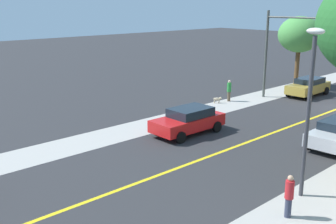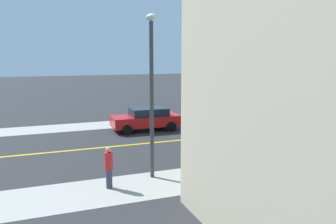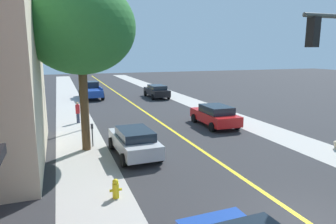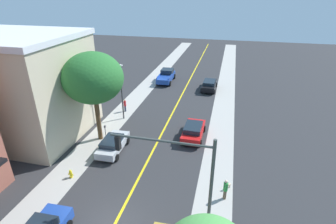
{
  "view_description": "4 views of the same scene",
  "coord_description": "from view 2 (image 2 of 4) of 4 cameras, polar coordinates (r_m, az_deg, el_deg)",
  "views": [
    {
      "loc": [
        -12.48,
        28.48,
        7.32
      ],
      "look_at": [
        2.59,
        14.52,
        1.83
      ],
      "focal_mm": 43.68,
      "sensor_mm": 36.0,
      "label": 1
    },
    {
      "loc": [
        -17.93,
        18.82,
        4.9
      ],
      "look_at": [
        0.81,
        11.67,
        1.58
      ],
      "focal_mm": 36.41,
      "sensor_mm": 36.0,
      "label": 2
    },
    {
      "loc": [
        -7.02,
        -6.55,
        5.21
      ],
      "look_at": [
        0.26,
        13.66,
        0.96
      ],
      "focal_mm": 32.58,
      "sensor_mm": 36.0,
      "label": 3
    },
    {
      "loc": [
        6.19,
        -10.78,
        13.82
      ],
      "look_at": [
        0.13,
        14.49,
        1.5
      ],
      "focal_mm": 27.91,
      "sensor_mm": 36.0,
      "label": 4
    }
  ],
  "objects": [
    {
      "name": "ground_plane",
      "position": [
        26.45,
        25.04,
        -2.17
      ],
      "size": [
        140.0,
        140.0,
        0.0
      ],
      "primitive_type": "plane",
      "color": "#2D2D30"
    },
    {
      "name": "sidewalk_right",
      "position": [
        30.87,
        17.01,
        -0.14
      ],
      "size": [
        2.7,
        126.0,
        0.01
      ],
      "primitive_type": "cube",
      "color": "#ADA8A0",
      "rests_on": "ground"
    },
    {
      "name": "road_centerline_stripe",
      "position": [
        26.45,
        25.04,
        -2.17
      ],
      "size": [
        0.2,
        126.0,
        0.0
      ],
      "primitive_type": "cube",
      "color": "yellow",
      "rests_on": "ground"
    },
    {
      "name": "street_tree_left_near",
      "position": [
        15.15,
        16.04,
        14.74
      ],
      "size": [
        5.6,
        5.6,
        8.81
      ],
      "color": "brown",
      "rests_on": "ground"
    },
    {
      "name": "street_tree_right_corner",
      "position": [
        33.4,
        23.25,
        8.23
      ],
      "size": [
        3.67,
        3.67,
        6.25
      ],
      "color": "brown",
      "rests_on": "ground"
    },
    {
      "name": "parking_meter",
      "position": [
        15.66,
        13.05,
        -5.8
      ],
      "size": [
        0.12,
        0.18,
        1.3
      ],
      "color": "#4C4C51",
      "rests_on": "ground"
    },
    {
      "name": "traffic_light_mast",
      "position": [
        28.33,
        18.33,
        8.27
      ],
      "size": [
        5.97,
        0.32,
        6.79
      ],
      "rotation": [
        0.0,
        0.0,
        3.14
      ],
      "color": "#474C47",
      "rests_on": "ground"
    },
    {
      "name": "street_lamp",
      "position": [
        13.36,
        -2.78,
        5.53
      ],
      "size": [
        0.7,
        0.36,
        6.48
      ],
      "color": "#38383D",
      "rests_on": "ground"
    },
    {
      "name": "red_sedan_right_curb",
      "position": [
        22.61,
        -3.66,
        -1.1
      ],
      "size": [
        2.16,
        4.46,
        1.5
      ],
      "rotation": [
        0.0,
        0.0,
        1.56
      ],
      "color": "red",
      "rests_on": "ground"
    },
    {
      "name": "silver_sedan_left_curb",
      "position": [
        18.41,
        15.63,
        -3.98
      ],
      "size": [
        2.09,
        4.38,
        1.4
      ],
      "rotation": [
        0.0,
        0.0,
        1.6
      ],
      "color": "#B7BABF",
      "rests_on": "ground"
    },
    {
      "name": "gold_sedan_right_curb",
      "position": [
        30.33,
        22.89,
        0.83
      ],
      "size": [
        2.1,
        4.45,
        1.45
      ],
      "rotation": [
        0.0,
        0.0,
        1.6
      ],
      "color": "#B29338",
      "rests_on": "ground"
    },
    {
      "name": "pedestrian_green_shirt",
      "position": [
        29.0,
        9.53,
        1.29
      ],
      "size": [
        0.32,
        0.32,
        1.65
      ],
      "rotation": [
        0.0,
        0.0,
        5.26
      ],
      "color": "brown",
      "rests_on": "ground"
    },
    {
      "name": "pedestrian_red_shirt",
      "position": [
        12.98,
        -9.88,
        -8.97
      ],
      "size": [
        0.31,
        0.31,
        1.59
      ],
      "rotation": [
        0.0,
        0.0,
        3.77
      ],
      "color": "#33384C",
      "rests_on": "ground"
    },
    {
      "name": "small_dog",
      "position": [
        28.71,
        7.38,
        0.12
      ],
      "size": [
        0.53,
        0.56,
        0.47
      ],
      "rotation": [
        0.0,
        0.0,
        3.99
      ],
      "color": "#C6B28C",
      "rests_on": "ground"
    }
  ]
}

